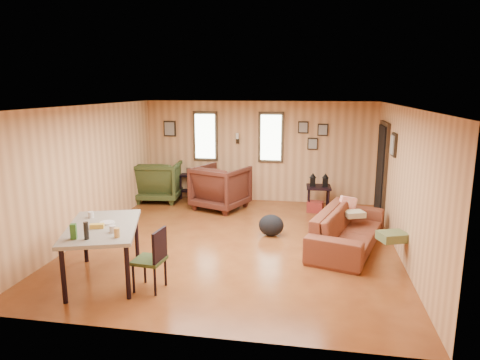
# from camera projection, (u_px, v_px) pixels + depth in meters

# --- Properties ---
(room) EXTENTS (5.54, 6.04, 2.44)m
(room) POSITION_uv_depth(u_px,v_px,m) (248.00, 173.00, 7.62)
(room) COLOR brown
(room) RESTS_ON ground
(sofa) EXTENTS (1.28, 2.35, 0.88)m
(sofa) POSITION_uv_depth(u_px,v_px,m) (348.00, 223.00, 7.31)
(sofa) COLOR brown
(sofa) RESTS_ON ground
(recliner_brown) EXTENTS (1.35, 1.31, 1.09)m
(recliner_brown) POSITION_uv_depth(u_px,v_px,m) (221.00, 185.00, 9.67)
(recliner_brown) COLOR #431D14
(recliner_brown) RESTS_ON ground
(recliner_green) EXTENTS (1.14, 1.08, 1.07)m
(recliner_green) POSITION_uv_depth(u_px,v_px,m) (158.00, 179.00, 10.37)
(recliner_green) COLOR #2F391A
(recliner_green) RESTS_ON ground
(end_table) EXTENTS (0.67, 0.62, 0.75)m
(end_table) POSITION_uv_depth(u_px,v_px,m) (194.00, 181.00, 10.66)
(end_table) COLOR black
(end_table) RESTS_ON ground
(side_table) EXTENTS (0.56, 0.56, 0.85)m
(side_table) POSITION_uv_depth(u_px,v_px,m) (319.00, 185.00, 9.53)
(side_table) COLOR black
(side_table) RESTS_ON ground
(cooler) EXTENTS (0.38, 0.30, 0.24)m
(cooler) POSITION_uv_depth(u_px,v_px,m) (315.00, 207.00, 9.47)
(cooler) COLOR maroon
(cooler) RESTS_ON ground
(backpack) EXTENTS (0.48, 0.37, 0.40)m
(backpack) POSITION_uv_depth(u_px,v_px,m) (271.00, 225.00, 7.93)
(backpack) COLOR black
(backpack) RESTS_ON ground
(sofa_pillows) EXTENTS (1.01, 1.74, 0.36)m
(sofa_pillows) POSITION_uv_depth(u_px,v_px,m) (370.00, 222.00, 7.15)
(sofa_pillows) COLOR #576036
(sofa_pillows) RESTS_ON sofa
(dining_table) EXTENTS (1.38, 1.77, 1.02)m
(dining_table) POSITION_uv_depth(u_px,v_px,m) (102.00, 231.00, 6.01)
(dining_table) COLOR gray
(dining_table) RESTS_ON ground
(dining_chair) EXTENTS (0.43, 0.43, 0.86)m
(dining_chair) POSITION_uv_depth(u_px,v_px,m) (153.00, 256.00, 5.73)
(dining_chair) COLOR #2F391A
(dining_chair) RESTS_ON ground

